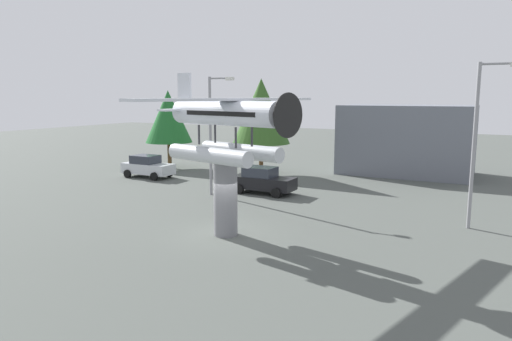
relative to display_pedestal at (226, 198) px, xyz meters
name	(u,v)px	position (x,y,z in m)	size (l,w,h in m)	color
ground_plane	(226,235)	(0.00, 0.00, -1.75)	(140.00, 140.00, 0.00)	#4C514C
display_pedestal	(226,198)	(0.00, 0.00, 0.00)	(1.10, 1.10, 3.49)	slate
floatplane_monument	(227,124)	(0.13, -0.03, 3.42)	(7.18, 10.34, 4.00)	silver
car_near_silver	(147,166)	(-13.71, 10.48, -0.87)	(4.20, 2.02, 1.76)	silver
car_mid_black	(263,180)	(-2.81, 9.23, -0.87)	(4.20, 2.02, 1.76)	black
streetlight_primary	(213,127)	(-5.39, 7.27, 2.69)	(1.84, 0.28, 7.60)	gray
streetlight_secondary	(479,134)	(10.09, 6.54, 2.87)	(1.84, 0.28, 7.97)	gray
storefront_building	(407,140)	(4.02, 22.00, 1.08)	(10.26, 6.34, 5.66)	slate
tree_west	(168,117)	(-15.33, 15.33, 2.85)	(4.14, 4.14, 6.91)	brown
tree_east	(261,111)	(-6.40, 15.98, 3.43)	(4.71, 4.71, 7.80)	brown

